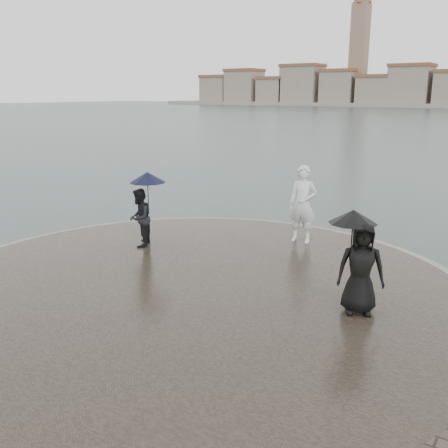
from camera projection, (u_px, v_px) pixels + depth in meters
The scene contains 6 objects.
ground at pixel (57, 371), 8.14m from camera, with size 400.00×400.00×0.00m, color #2B3835.
kerb_ring at pixel (190, 294), 10.88m from camera, with size 12.50×12.50×0.32m, color gray.
quay_tip at pixel (190, 293), 10.88m from camera, with size 11.90×11.90×0.36m, color #2D261E.
statue at pixel (303, 204), 13.73m from camera, with size 0.78×0.51×2.14m, color silver.
visitor_left at pixel (142, 207), 13.30m from camera, with size 1.18×1.06×2.04m.
visitor_right at pixel (359, 258), 9.27m from camera, with size 1.22×1.00×1.95m.
Camera 1 is at (6.37, -4.42, 4.41)m, focal length 40.00 mm.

